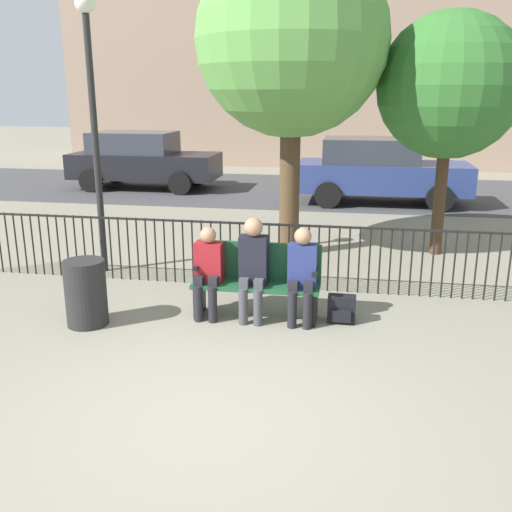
{
  "coord_description": "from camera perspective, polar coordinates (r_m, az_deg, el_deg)",
  "views": [
    {
      "loc": [
        1.15,
        -4.21,
        2.7
      ],
      "look_at": [
        0.0,
        2.3,
        0.8
      ],
      "focal_mm": 40.0,
      "sensor_mm": 36.0,
      "label": 1
    }
  ],
  "objects": [
    {
      "name": "park_bench",
      "position": [
        7.04,
        0.11,
        -2.27
      ],
      "size": [
        1.56,
        0.45,
        0.92
      ],
      "color": "#194728",
      "rests_on": "ground"
    },
    {
      "name": "ground_plane",
      "position": [
        5.13,
        -4.64,
        -15.76
      ],
      "size": [
        80.0,
        80.0,
        0.0
      ],
      "primitive_type": "plane",
      "color": "gray"
    },
    {
      "name": "backpack",
      "position": [
        7.03,
        8.55,
        -5.3
      ],
      "size": [
        0.34,
        0.22,
        0.34
      ],
      "color": "black",
      "rests_on": "ground"
    },
    {
      "name": "seated_person_1",
      "position": [
        6.86,
        -0.29,
        -0.74
      ],
      "size": [
        0.34,
        0.39,
        1.27
      ],
      "color": "#3D3D42",
      "rests_on": "ground"
    },
    {
      "name": "seated_person_0",
      "position": [
        6.99,
        -4.8,
        -1.17
      ],
      "size": [
        0.34,
        0.39,
        1.14
      ],
      "color": "black",
      "rests_on": "ground"
    },
    {
      "name": "fence_railing",
      "position": [
        8.05,
        1.33,
        0.61
      ],
      "size": [
        9.01,
        0.03,
        0.95
      ],
      "color": "black",
      "rests_on": "ground"
    },
    {
      "name": "trash_bin",
      "position": [
        7.1,
        -16.66,
        -3.55
      ],
      "size": [
        0.49,
        0.49,
        0.8
      ],
      "color": "black",
      "rests_on": "ground"
    },
    {
      "name": "seated_person_2",
      "position": [
        6.79,
        4.62,
        -1.48
      ],
      "size": [
        0.34,
        0.39,
        1.18
      ],
      "color": "black",
      "rests_on": "ground"
    },
    {
      "name": "street_surface",
      "position": [
        16.47,
        5.92,
        6.53
      ],
      "size": [
        24.0,
        6.0,
        0.01
      ],
      "color": "#3D3D3F",
      "rests_on": "ground"
    },
    {
      "name": "tree_1",
      "position": [
        10.06,
        18.8,
        15.75
      ],
      "size": [
        2.33,
        2.33,
        3.97
      ],
      "color": "#422D1E",
      "rests_on": "ground"
    },
    {
      "name": "tree_0",
      "position": [
        9.55,
        3.61,
        20.7
      ],
      "size": [
        3.05,
        3.05,
        5.03
      ],
      "color": "#4C3823",
      "rests_on": "ground"
    },
    {
      "name": "parked_car_1",
      "position": [
        17.0,
        -11.33,
        9.46
      ],
      "size": [
        4.2,
        1.94,
        1.62
      ],
      "color": "black",
      "rests_on": "ground"
    },
    {
      "name": "lamp_post",
      "position": [
        8.88,
        -16.08,
        15.0
      ],
      "size": [
        0.28,
        0.28,
        4.03
      ],
      "color": "black",
      "rests_on": "ground"
    },
    {
      "name": "parked_car_0",
      "position": [
        14.7,
        12.22,
        8.42
      ],
      "size": [
        4.2,
        1.94,
        1.62
      ],
      "color": "navy",
      "rests_on": "ground"
    }
  ]
}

